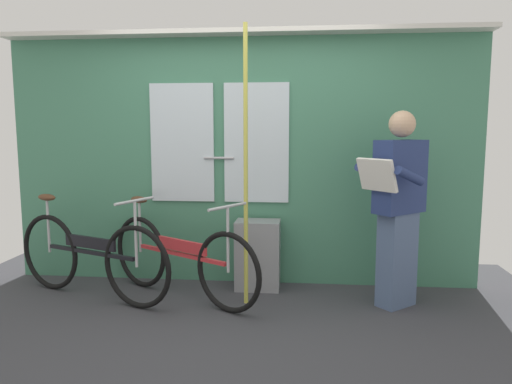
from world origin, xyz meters
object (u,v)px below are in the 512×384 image
object	(u,v)px
bicycle_near_door	(90,256)
trash_bin_by_wall	(258,255)
bicycle_leaning_behind	(180,258)
handrail_pole	(246,168)
passenger_reading_newspaper	(398,205)

from	to	relation	value
bicycle_near_door	trash_bin_by_wall	distance (m)	1.47
bicycle_leaning_behind	bicycle_near_door	bearing A→B (deg)	-143.43
trash_bin_by_wall	handrail_pole	bearing A→B (deg)	-99.17
bicycle_near_door	trash_bin_by_wall	size ratio (longest dim) A/B	2.55
bicycle_leaning_behind	passenger_reading_newspaper	distance (m)	1.88
trash_bin_by_wall	passenger_reading_newspaper	bearing A→B (deg)	-15.84
bicycle_near_door	trash_bin_by_wall	bearing A→B (deg)	37.84
bicycle_leaning_behind	trash_bin_by_wall	size ratio (longest dim) A/B	2.36
bicycle_leaning_behind	passenger_reading_newspaper	world-z (taller)	passenger_reading_newspaper
bicycle_leaning_behind	trash_bin_by_wall	distance (m)	0.72
bicycle_leaning_behind	passenger_reading_newspaper	bearing A→B (deg)	31.56
bicycle_leaning_behind	trash_bin_by_wall	xyz separation A→B (m)	(0.64, 0.33, -0.04)
bicycle_near_door	handrail_pole	world-z (taller)	handrail_pole
passenger_reading_newspaper	handrail_pole	distance (m)	1.28
bicycle_near_door	passenger_reading_newspaper	xyz separation A→B (m)	(2.59, 0.06, 0.48)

